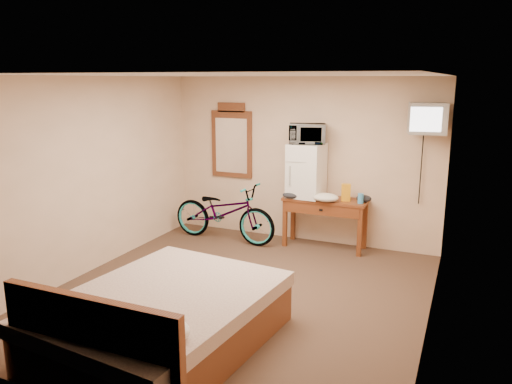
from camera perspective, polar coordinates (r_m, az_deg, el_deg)
room at (r=5.55m, az=-2.23°, el=0.19°), size 4.60×4.64×2.50m
desk at (r=7.38m, az=7.84°, el=-1.80°), size 1.22×0.48×0.75m
mini_fridge at (r=7.37m, az=5.78°, el=2.46°), size 0.51×0.50×0.79m
microwave at (r=7.29m, az=5.87°, el=6.64°), size 0.60×0.49×0.29m
snack_bag at (r=7.25m, az=10.23°, el=-0.05°), size 0.14×0.11×0.25m
blue_cup at (r=7.15m, az=11.87°, el=-0.73°), size 0.08×0.08×0.14m
cloth_cream at (r=7.19m, az=7.93°, el=-0.61°), size 0.38×0.29×0.12m
cloth_dark_a at (r=7.32m, az=4.00°, el=-0.37°), size 0.25×0.19×0.09m
cloth_dark_b at (r=7.26m, az=12.22°, el=-0.73°), size 0.22×0.18×0.10m
crt_television at (r=6.95m, az=18.99°, el=7.96°), size 0.53×0.61×0.41m
wall_mirror at (r=8.04m, az=-2.79°, el=5.79°), size 0.70×0.04×1.19m
bicycle at (r=7.71m, az=-3.68°, el=-2.29°), size 1.77×0.70×0.91m
bed at (r=4.82m, az=-10.94°, el=-14.18°), size 1.87×2.35×0.90m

